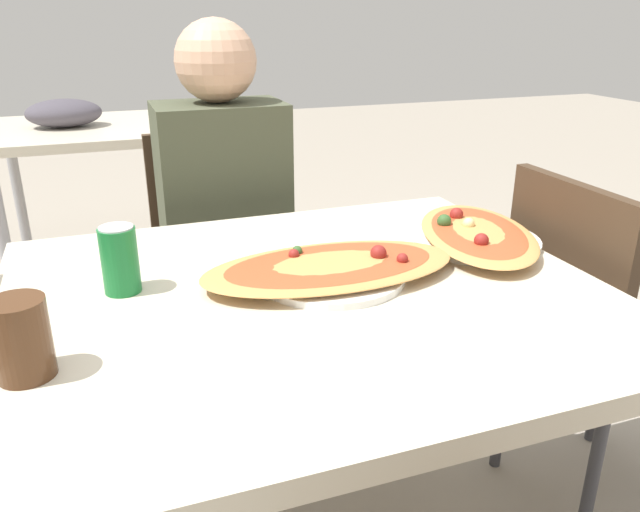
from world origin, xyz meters
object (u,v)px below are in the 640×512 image
Objects in this scene: person_seated at (225,205)px; pizza_second at (477,235)px; dining_table at (307,326)px; pizza_main at (331,268)px; chair_far_seated at (221,261)px; soda_can at (120,260)px; chair_side_right at (593,333)px; drink_glass at (21,339)px.

person_seated is 0.73m from pizza_second.
dining_table is 0.12m from pizza_main.
chair_far_seated is 0.80m from pizza_main.
pizza_main is at bearing 96.65° from person_seated.
person_seated is at bearing 90.00° from chair_far_seated.
person_seated reaches higher than soda_can.
chair_side_right is at bearing 139.08° from person_seated.
drink_glass is at bearing 64.26° from chair_far_seated.
soda_can is at bearing 61.87° from person_seated.
dining_table is 1.24× the size of chair_side_right.
drink_glass is 0.25× the size of pizza_second.
pizza_main is at bearing 32.26° from dining_table.
pizza_second is (-0.30, 0.07, 0.26)m from chair_side_right.
chair_far_seated is 0.81m from soda_can.
pizza_main is (-0.67, 0.01, 0.26)m from chair_side_right.
pizza_main reaches higher than dining_table.
chair_far_seated is 1.07m from chair_side_right.
chair_side_right is 7.01× the size of soda_can.
drink_glass is (-0.52, -0.18, 0.04)m from pizza_main.
pizza_second is at bearing -0.27° from soda_can.
chair_side_right is 1.10m from soda_can.
soda_can is (-0.30, -0.57, 0.09)m from person_seated.
chair_far_seated is at bearing 90.88° from dining_table.
pizza_main is (0.07, -0.75, 0.26)m from chair_far_seated.
dining_table is at bearing -147.74° from pizza_main.
dining_table is 2.16× the size of pizza_main.
dining_table is 0.36m from soda_can.
chair_side_right reaches higher than dining_table.
person_seated is at bearing -130.92° from chair_side_right.
chair_far_seated is 7.01× the size of soda_can.
chair_side_right reaches higher than drink_glass.
person_seated is at bearing 61.87° from soda_can.
chair_far_seated is 0.86m from pizza_second.
person_seated is 2.54× the size of pizza_second.
chair_far_seated is 0.73× the size of person_seated.
dining_table is at bearing 90.88° from chair_far_seated.
drink_glass is (-0.45, -0.82, 0.09)m from person_seated.
chair_far_seated is 1.74× the size of pizza_main.
drink_glass is at bearing -163.44° from dining_table.
chair_far_seated and chair_side_right have the same top height.
pizza_main is 0.38m from pizza_second.
chair_side_right is 1.24m from drink_glass.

